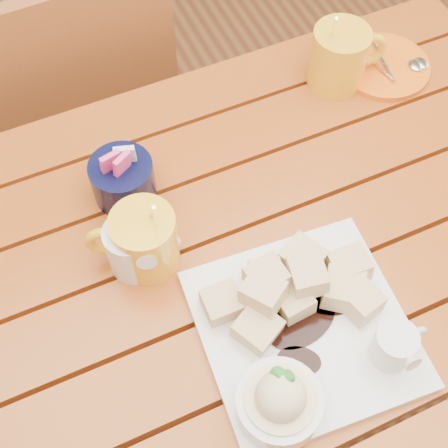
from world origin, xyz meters
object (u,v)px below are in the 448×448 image
table (243,295)px  orange_saucer (385,66)px  coffee_mug_right (340,56)px  dessert_plate (300,337)px  coffee_mug_left (143,240)px  chair_far (73,115)px

table → orange_saucer: 0.49m
coffee_mug_right → dessert_plate: bearing=-119.4°
coffee_mug_left → chair_far: (-0.00, 0.55, -0.30)m
coffee_mug_left → chair_far: 0.62m
chair_far → coffee_mug_left: bearing=88.6°
dessert_plate → orange_saucer: bearing=46.0°
chair_far → dessert_plate: bearing=99.1°
coffee_mug_right → orange_saucer: size_ratio=0.98×
dessert_plate → orange_saucer: dessert_plate is taller
dessert_plate → chair_far: 0.82m
dessert_plate → orange_saucer: (0.39, 0.40, -0.03)m
chair_far → coffee_mug_right: bearing=140.2°
coffee_mug_right → orange_saucer: coffee_mug_right is taller
orange_saucer → chair_far: bearing=146.1°
coffee_mug_left → coffee_mug_right: bearing=47.2°
table → chair_far: bearing=101.9°
table → dessert_plate: size_ratio=4.05×
dessert_plate → orange_saucer: 0.56m
dessert_plate → chair_far: bearing=100.5°
dessert_plate → coffee_mug_right: size_ratio=1.82×
coffee_mug_left → coffee_mug_right: 0.48m
coffee_mug_left → orange_saucer: 0.56m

